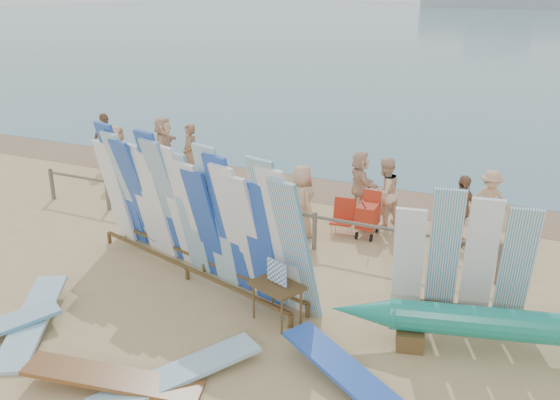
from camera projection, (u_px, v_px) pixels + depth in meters
The scene contains 24 objects.
ground at pixel (166, 287), 11.91m from camera, with size 160.00×160.00×0.00m, color tan.
ocean at pixel (536, 17), 120.83m from camera, with size 320.00×240.00×0.02m, color slate.
wet_sand_strip at pixel (305, 185), 18.04m from camera, with size 40.00×2.60×0.01m, color #836749.
fence at pixel (238, 210), 14.25m from camera, with size 12.08×0.08×0.90m.
main_surfboard_rack at pixel (193, 215), 11.94m from camera, with size 5.98×2.36×3.02m.
side_surfboard_rack at pixel (462, 263), 10.26m from camera, with size 2.40×1.06×2.62m.
outrigger_canoe at pixel (514, 327), 9.52m from camera, with size 5.86×1.98×0.84m.
vendor_table at pixel (277, 302), 10.58m from camera, with size 1.07×0.92×1.20m.
flat_board_c at pixel (115, 388), 8.93m from camera, with size 0.56×2.70×0.07m, color brown.
flat_board_a at pixel (34, 329), 10.47m from camera, with size 0.56×2.70×0.07m, color #80B6CD.
flat_board_d at pixel (352, 389), 8.91m from camera, with size 0.56×2.70×0.07m, color #244DB5.
flat_board_b at pixel (178, 381), 9.10m from camera, with size 0.56×2.70×0.07m, color #80B6CD.
beach_chair_left at pixel (263, 215), 14.92m from camera, with size 0.65×0.67×0.93m.
beach_chair_right at pixel (342, 224), 14.48m from camera, with size 0.58×0.60×0.84m.
stroller at pixel (368, 219), 14.26m from camera, with size 0.57×0.79×1.06m.
beachgoer_8 at pixel (385, 193), 14.69m from camera, with size 0.87×0.42×1.78m, color beige.
beachgoer_10 at pixel (461, 210), 13.64m from camera, with size 0.99×0.43×1.69m, color #8C6042.
beachgoer_0 at pixel (118, 153), 18.23m from camera, with size 0.85×0.41×1.74m, color tan.
beachgoer_6 at pixel (301, 201), 14.11m from camera, with size 0.87×0.41×1.77m, color tan.
beachgoer_extra_1 at pixel (107, 141), 19.49m from camera, with size 1.08×0.47×1.84m, color #8C6042.
beachgoer_1 at pixel (190, 154), 18.04m from camera, with size 0.67×0.37×1.83m, color #8C6042.
beachgoer_9 at pixel (490, 201), 14.47m from camera, with size 1.00×0.41×1.55m, color tan.
beachgoer_5 at pixel (360, 181), 15.74m from camera, with size 1.54×0.50×1.66m, color beige.
beachgoer_11 at pixel (164, 146), 18.78m from camera, with size 1.75×0.56×1.88m, color beige.
Camera 1 is at (6.60, -8.61, 5.70)m, focal length 38.00 mm.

